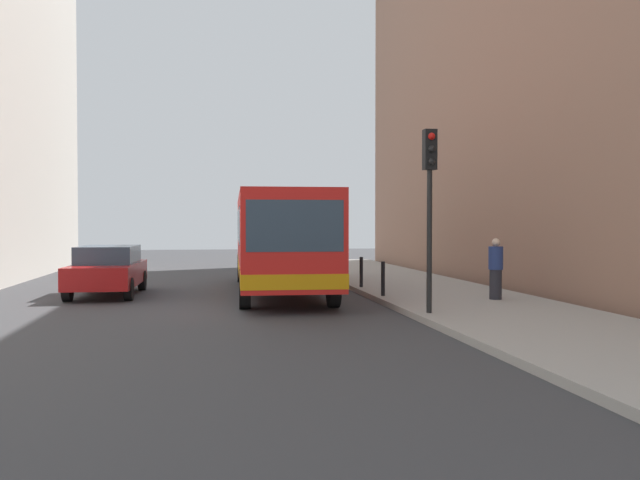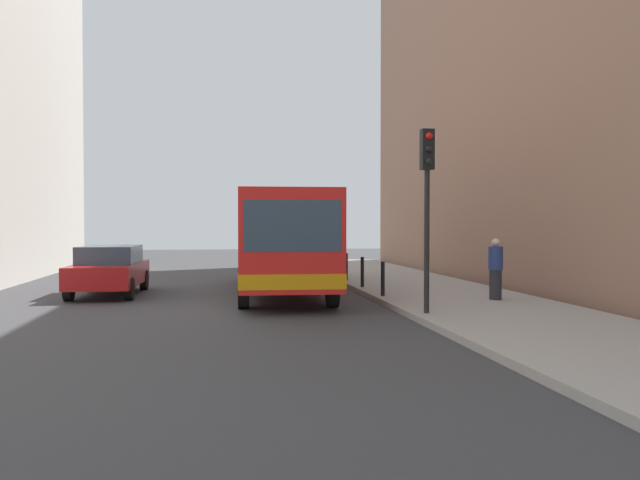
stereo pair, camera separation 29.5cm
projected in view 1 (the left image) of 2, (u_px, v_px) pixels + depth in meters
The scene contains 11 objects.
ground_plane at pixel (262, 310), 16.68m from camera, with size 80.00×80.00×0.00m, color #38383A.
sidewalk at pixel (468, 303), 17.58m from camera, with size 4.40×40.00×0.15m, color #9E9991.
building_right at pixel (597, 22), 22.33m from camera, with size 7.00×32.00×17.80m, color #936B56.
bus at pixel (279, 237), 20.95m from camera, with size 2.96×11.11×3.00m.
car_beside_bus at pixel (108, 269), 20.06m from camera, with size 1.96×4.45×1.48m.
traffic_light at pixel (430, 185), 14.93m from camera, with size 0.28×0.33×4.10m.
bollard_near at pixel (383, 279), 18.54m from camera, with size 0.11×0.11×0.95m, color black.
bollard_mid at pixel (361, 272), 21.14m from camera, with size 0.11×0.11×0.95m, color black.
bollard_far at pixel (344, 267), 23.74m from camera, with size 0.11×0.11×0.95m, color black.
bollard_farthest at pixel (331, 262), 26.35m from camera, with size 0.11×0.11×0.95m, color black.
pedestrian_near_signal at pixel (496, 269), 17.68m from camera, with size 0.38×0.38×1.61m.
Camera 1 is at (-1.37, -16.63, 2.14)m, focal length 37.61 mm.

